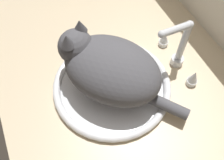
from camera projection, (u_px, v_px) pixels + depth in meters
countertop at (115, 72)px, 81.13cm from camera, size 118.72×72.25×3.00cm
sink_basin at (112, 85)px, 75.55cm from camera, size 35.23×35.23×2.24cm
faucet at (179, 50)px, 75.12cm from camera, size 20.10×11.59×18.12cm
cat at (106, 66)px, 68.79cm from camera, size 36.51×33.00×17.39cm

